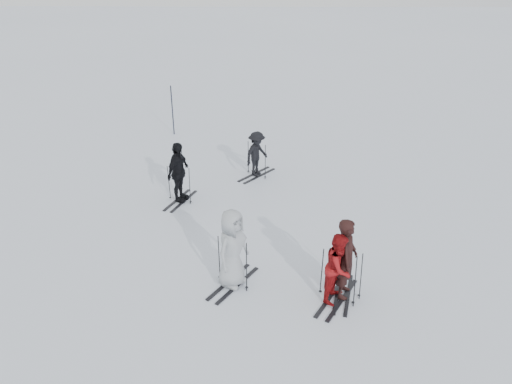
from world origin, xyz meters
TOP-DOWN VIEW (x-y plane):
  - ground at (0.00, 0.00)m, footprint 120.00×120.00m
  - skier_near_dark at (2.03, -2.24)m, footprint 0.61×0.79m
  - skier_red at (1.87, -2.39)m, footprint 0.93×1.00m
  - skier_grey at (-0.49, -1.88)m, footprint 1.01×1.12m
  - skier_uphill_left at (-2.39, 2.37)m, footprint 0.83×1.20m
  - skier_uphill_far at (-0.03, 4.36)m, footprint 1.08×1.15m
  - skis_near_dark at (2.03, -2.24)m, footprint 1.76×1.20m
  - skis_red at (1.87, -2.39)m, footprint 1.98×1.67m
  - skis_grey at (-0.49, -1.88)m, footprint 1.95×1.68m
  - skis_uphill_left at (-2.39, 2.37)m, footprint 1.84×1.39m
  - skis_uphill_far at (-0.03, 4.36)m, footprint 1.88×1.76m
  - piste_marker at (-3.60, 8.58)m, footprint 0.05×0.05m

SIDE VIEW (x-z plane):
  - ground at x=0.00m, z-range 0.00..0.00m
  - skis_near_dark at x=2.03m, z-range 0.00..1.17m
  - skis_uphill_left at x=-2.39m, z-range 0.00..1.19m
  - skis_uphill_far at x=-0.03m, z-range 0.00..1.24m
  - skis_grey at x=-0.49m, z-range 0.00..1.26m
  - skis_red at x=1.87m, z-range 0.00..1.28m
  - skier_uphill_far at x=-0.03m, z-range 0.00..1.56m
  - skier_red at x=1.87m, z-range 0.00..1.64m
  - skier_uphill_left at x=-2.39m, z-range 0.00..1.89m
  - skier_grey at x=-0.49m, z-range 0.00..1.91m
  - skier_near_dark at x=2.03m, z-range 0.00..1.92m
  - piste_marker at x=-3.60m, z-range 0.00..2.08m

